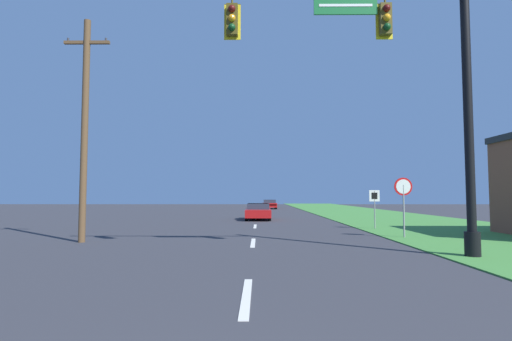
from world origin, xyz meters
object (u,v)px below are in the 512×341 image
Objects in this scene: far_car at (270,204)px; route_sign_post at (374,200)px; signal_mast at (405,78)px; stop_sign at (403,194)px; car_ahead at (258,211)px; utility_pole_near at (85,125)px.

far_car is 32.64m from route_sign_post.
signal_mast is at bearing -86.02° from far_car.
signal_mast is at bearing -108.53° from stop_sign.
car_ahead is 1.00× the size of far_car.
stop_sign is 4.44m from route_sign_post.
car_ahead and far_car have the same top height.
utility_pole_near reaches higher than stop_sign.
signal_mast is 6.50m from stop_sign.
signal_mast is 1.98× the size of far_car.
route_sign_post is (4.73, -32.28, 0.92)m from far_car.
far_car is 37.02m from stop_sign.
utility_pole_near is (-8.23, -38.29, 3.91)m from far_car.
signal_mast is 1.97× the size of car_ahead.
signal_mast reaches higher than utility_pole_near.
stop_sign is (4.68, -36.70, 1.26)m from far_car.
utility_pole_near is at bearing -172.98° from stop_sign.
far_car is (1.49, 24.04, -0.00)m from car_ahead.
signal_mast is 42.32m from far_car.
far_car is at bearing 77.88° from utility_pole_near.
stop_sign is at bearing 71.47° from signal_mast.
stop_sign is 0.29× the size of utility_pole_near.
car_ahead is 0.51× the size of utility_pole_near.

